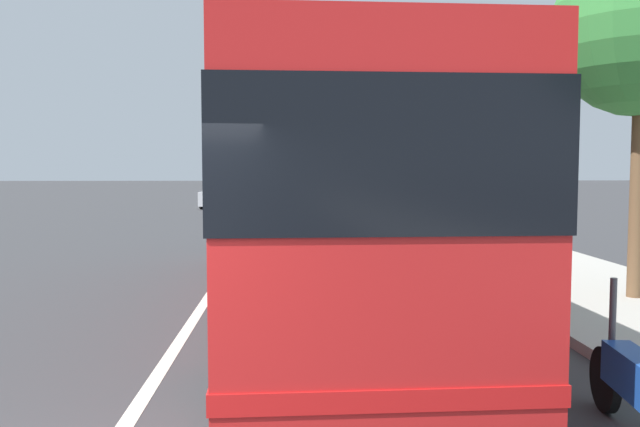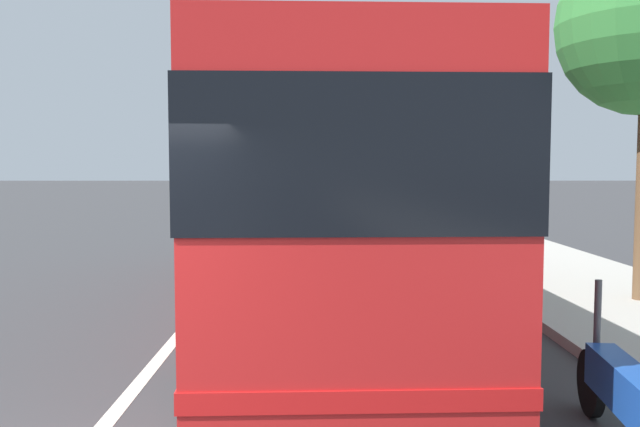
{
  "view_description": "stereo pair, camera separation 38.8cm",
  "coord_description": "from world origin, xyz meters",
  "px_view_note": "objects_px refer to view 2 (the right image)",
  "views": [
    {
      "loc": [
        -3.03,
        -1.43,
        2.21
      ],
      "look_at": [
        7.07,
        -1.88,
        1.49
      ],
      "focal_mm": 36.28,
      "sensor_mm": 36.0,
      "label": 1
    },
    {
      "loc": [
        -3.04,
        -1.82,
        2.21
      ],
      "look_at": [
        7.07,
        -1.88,
        1.49
      ],
      "focal_mm": 36.28,
      "sensor_mm": 36.0,
      "label": 2
    }
  ],
  "objects_px": {
    "motorcycle_nearest_curb": "(625,397)",
    "car_far_distant": "(310,196)",
    "car_behind_bus": "(240,195)",
    "coach_bus": "(324,188)",
    "car_oncoming": "(321,193)"
  },
  "relations": [
    {
      "from": "motorcycle_nearest_curb",
      "to": "car_far_distant",
      "type": "xyz_separation_m",
      "value": [
        29.14,
        2.69,
        0.25
      ]
    },
    {
      "from": "car_behind_bus",
      "to": "car_far_distant",
      "type": "xyz_separation_m",
      "value": [
        -2.34,
        -3.96,
        -0.0
      ]
    },
    {
      "from": "coach_bus",
      "to": "car_oncoming",
      "type": "bearing_deg",
      "value": -2.08
    },
    {
      "from": "coach_bus",
      "to": "car_behind_bus",
      "type": "bearing_deg",
      "value": 7.79
    },
    {
      "from": "coach_bus",
      "to": "motorcycle_nearest_curb",
      "type": "relative_size",
      "value": 5.15
    },
    {
      "from": "car_oncoming",
      "to": "car_far_distant",
      "type": "distance_m",
      "value": 5.29
    },
    {
      "from": "car_far_distant",
      "to": "car_behind_bus",
      "type": "bearing_deg",
      "value": 55.0
    },
    {
      "from": "motorcycle_nearest_curb",
      "to": "car_far_distant",
      "type": "height_order",
      "value": "car_far_distant"
    },
    {
      "from": "car_behind_bus",
      "to": "motorcycle_nearest_curb",
      "type": "bearing_deg",
      "value": 15.27
    },
    {
      "from": "car_oncoming",
      "to": "coach_bus",
      "type": "bearing_deg",
      "value": -179.37
    },
    {
      "from": "car_behind_bus",
      "to": "car_oncoming",
      "type": "bearing_deg",
      "value": 125.87
    },
    {
      "from": "coach_bus",
      "to": "car_oncoming",
      "type": "xyz_separation_m",
      "value": [
        29.09,
        -0.15,
        -1.18
      ]
    },
    {
      "from": "motorcycle_nearest_curb",
      "to": "car_far_distant",
      "type": "bearing_deg",
      "value": 11.64
    },
    {
      "from": "car_oncoming",
      "to": "car_far_distant",
      "type": "relative_size",
      "value": 1.09
    },
    {
      "from": "car_behind_bus",
      "to": "car_far_distant",
      "type": "bearing_deg",
      "value": 62.73
    }
  ]
}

